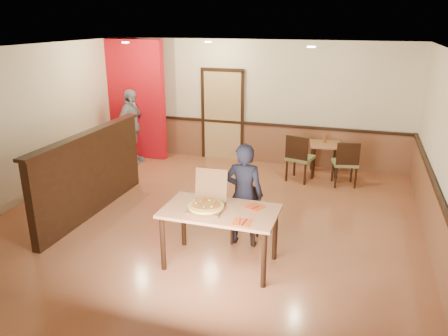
# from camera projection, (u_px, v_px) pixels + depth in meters

# --- Properties ---
(floor) EXTENTS (7.00, 7.00, 0.00)m
(floor) POSITION_uv_depth(u_px,v_px,m) (205.00, 222.00, 7.31)
(floor) COLOR #B36A45
(floor) RESTS_ON ground
(ceiling) EXTENTS (7.00, 7.00, 0.00)m
(ceiling) POSITION_uv_depth(u_px,v_px,m) (203.00, 50.00, 6.40)
(ceiling) COLOR black
(ceiling) RESTS_ON wall_back
(wall_back) EXTENTS (7.00, 0.00, 7.00)m
(wall_back) POSITION_uv_depth(u_px,v_px,m) (256.00, 103.00, 10.01)
(wall_back) COLOR beige
(wall_back) RESTS_ON floor
(wall_left) EXTENTS (0.00, 7.00, 7.00)m
(wall_left) POSITION_uv_depth(u_px,v_px,m) (21.00, 126.00, 7.85)
(wall_left) COLOR beige
(wall_left) RESTS_ON floor
(wainscot_back) EXTENTS (7.00, 0.04, 0.90)m
(wainscot_back) POSITION_uv_depth(u_px,v_px,m) (255.00, 143.00, 10.29)
(wainscot_back) COLOR brown
(wainscot_back) RESTS_ON floor
(chair_rail_back) EXTENTS (7.00, 0.06, 0.06)m
(chair_rail_back) POSITION_uv_depth(u_px,v_px,m) (255.00, 124.00, 10.12)
(chair_rail_back) COLOR black
(chair_rail_back) RESTS_ON wall_back
(wainscot_right) EXTENTS (0.04, 7.00, 0.90)m
(wainscot_right) POSITION_uv_depth(u_px,v_px,m) (435.00, 226.00, 6.17)
(wainscot_right) COLOR brown
(wainscot_right) RESTS_ON floor
(chair_rail_right) EXTENTS (0.06, 7.00, 0.06)m
(chair_rail_right) POSITION_uv_depth(u_px,v_px,m) (439.00, 195.00, 6.03)
(chair_rail_right) COLOR black
(chair_rail_right) RESTS_ON wall_right
(back_door) EXTENTS (0.90, 0.06, 2.10)m
(back_door) POSITION_uv_depth(u_px,v_px,m) (223.00, 116.00, 10.31)
(back_door) COLOR tan
(back_door) RESTS_ON wall_back
(booth_partition) EXTENTS (0.20, 3.10, 1.44)m
(booth_partition) POSITION_uv_depth(u_px,v_px,m) (91.00, 173.00, 7.46)
(booth_partition) COLOR black
(booth_partition) RESTS_ON floor
(red_accent_panel) EXTENTS (1.60, 0.20, 2.78)m
(red_accent_panel) POSITION_uv_depth(u_px,v_px,m) (133.00, 100.00, 10.39)
(red_accent_panel) COLOR red
(red_accent_panel) RESTS_ON floor
(spot_a) EXTENTS (0.14, 0.14, 0.02)m
(spot_a) POSITION_uv_depth(u_px,v_px,m) (125.00, 42.00, 8.68)
(spot_a) COLOR beige
(spot_a) RESTS_ON ceiling
(spot_b) EXTENTS (0.14, 0.14, 0.02)m
(spot_b) POSITION_uv_depth(u_px,v_px,m) (208.00, 42.00, 8.89)
(spot_b) COLOR beige
(spot_b) RESTS_ON ceiling
(spot_c) EXTENTS (0.14, 0.14, 0.02)m
(spot_c) POSITION_uv_depth(u_px,v_px,m) (311.00, 47.00, 7.36)
(spot_c) COLOR beige
(spot_c) RESTS_ON ceiling
(main_table) EXTENTS (1.54, 0.88, 0.82)m
(main_table) POSITION_uv_depth(u_px,v_px,m) (220.00, 217.00, 5.84)
(main_table) COLOR #B9784D
(main_table) RESTS_ON floor
(diner_chair) EXTENTS (0.44, 0.44, 0.83)m
(diner_chair) POSITION_uv_depth(u_px,v_px,m) (246.00, 212.00, 6.63)
(diner_chair) COLOR olive
(diner_chair) RESTS_ON floor
(side_chair_left) EXTENTS (0.60, 0.60, 1.00)m
(side_chair_left) POSITION_uv_depth(u_px,v_px,m) (299.00, 156.00, 8.98)
(side_chair_left) COLOR olive
(side_chair_left) RESTS_ON floor
(side_chair_right) EXTENTS (0.56, 0.56, 0.95)m
(side_chair_right) POSITION_uv_depth(u_px,v_px,m) (346.00, 162.00, 8.73)
(side_chair_right) COLOR olive
(side_chair_right) RESTS_ON floor
(side_table) EXTENTS (0.74, 0.74, 0.69)m
(side_table) POSITION_uv_depth(u_px,v_px,m) (325.00, 151.00, 9.42)
(side_table) COLOR #B9784D
(side_table) RESTS_ON floor
(diner) EXTENTS (0.59, 0.40, 1.57)m
(diner) POSITION_uv_depth(u_px,v_px,m) (244.00, 195.00, 6.39)
(diner) COLOR black
(diner) RESTS_ON floor
(passerby) EXTENTS (0.47, 1.03, 1.73)m
(passerby) POSITION_uv_depth(u_px,v_px,m) (131.00, 127.00, 10.06)
(passerby) COLOR gray
(passerby) RESTS_ON floor
(pizza_box) EXTENTS (0.48, 0.56, 0.47)m
(pizza_box) POSITION_uv_depth(u_px,v_px,m) (207.00, 204.00, 5.84)
(pizza_box) COLOR brown
(pizza_box) RESTS_ON main_table
(pizza) EXTENTS (0.64, 0.64, 0.03)m
(pizza) POSITION_uv_depth(u_px,v_px,m) (206.00, 206.00, 5.80)
(pizza) COLOR gold
(pizza) RESTS_ON pizza_box
(napkin_near) EXTENTS (0.24, 0.24, 0.01)m
(napkin_near) POSITION_uv_depth(u_px,v_px,m) (242.00, 222.00, 5.45)
(napkin_near) COLOR #D83F0F
(napkin_near) RESTS_ON main_table
(napkin_far) EXTENTS (0.29, 0.29, 0.01)m
(napkin_far) POSITION_uv_depth(u_px,v_px,m) (255.00, 207.00, 5.89)
(napkin_far) COLOR #D83F0F
(napkin_far) RESTS_ON main_table
(condiment) EXTENTS (0.06, 0.06, 0.16)m
(condiment) POSITION_uv_depth(u_px,v_px,m) (325.00, 139.00, 9.40)
(condiment) COLOR brown
(condiment) RESTS_ON side_table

